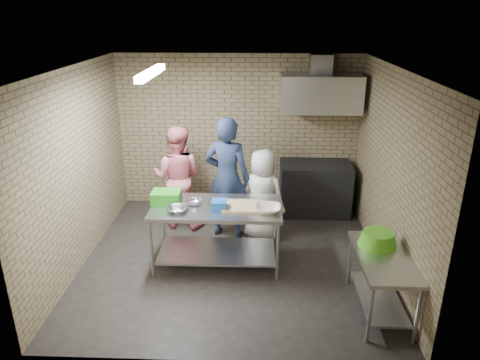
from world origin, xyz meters
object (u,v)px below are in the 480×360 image
green_crate (166,196)px  bottle_red (322,95)px  stove (315,188)px  green_basin (378,239)px  side_counter (380,284)px  blue_tub (219,205)px  woman_pink (178,177)px  prep_table (217,235)px  bottle_green (346,97)px  man_navy (227,178)px  woman_white (262,195)px

green_crate → bottle_red: (2.31, 1.87, 1.07)m
stove → green_basin: green_basin is taller
side_counter → blue_tub: (-1.96, 0.90, 0.57)m
bottle_red → woman_pink: bearing=-160.6°
green_crate → side_counter: bearing=-22.4°
prep_table → bottle_green: (2.01, 1.99, 1.57)m
prep_table → stove: bearing=48.3°
prep_table → bottle_red: size_ratio=9.80×
woman_pink → stove: bearing=-156.7°
bottle_green → side_counter: bearing=-90.0°
green_crate → green_basin: bearing=-17.9°
bottle_green → woman_pink: bottle_green is taller
stove → green_basin: (0.43, -2.50, 0.38)m
blue_tub → bottle_red: size_ratio=1.09×
blue_tub → bottle_red: bottle_red is taller
stove → woman_pink: size_ratio=0.71×
bottle_green → woman_pink: 3.09m
stove → blue_tub: (-1.51, -1.85, 0.50)m
green_crate → blue_tub: (0.75, -0.22, -0.01)m
side_counter → man_navy: man_navy is taller
stove → blue_tub: bearing=-129.3°
prep_table → man_navy: bearing=83.8°
bottle_red → blue_tub: bearing=-126.8°
prep_table → side_counter: 2.25m
green_crate → bottle_red: bearing=39.0°
green_crate → woman_pink: (-0.02, 1.05, -0.11)m
green_crate → woman_white: 1.51m
side_counter → woman_white: (-1.38, 1.79, 0.35)m
blue_tub → green_basin: bearing=-18.5°
bottle_red → woman_pink: bottle_red is taller
green_basin → woman_pink: size_ratio=0.27×
prep_table → bottle_red: (1.61, 1.99, 1.59)m
green_basin → woman_white: woman_white is taller
bottle_green → prep_table: bearing=-135.3°
bottle_green → man_navy: size_ratio=0.08×
stove → green_crate: 2.83m
green_basin → bottle_red: 3.01m
green_crate → blue_tub: 0.78m
bottle_green → man_navy: bearing=-149.4°
bottle_green → woman_white: bottle_green is taller
green_basin → woman_white: 2.05m
green_basin → woman_pink: bearing=144.8°
green_crate → woman_pink: 1.05m
woman_pink → bottle_green: bearing=-154.3°
prep_table → green_crate: green_crate is taller
green_basin → woman_pink: 3.32m
bottle_red → man_navy: 2.18m
green_basin → man_navy: (-1.90, 1.61, 0.13)m
prep_table → green_crate: bearing=170.3°
bottle_green → woman_white: bearing=-138.8°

